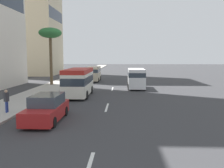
% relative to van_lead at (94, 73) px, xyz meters
% --- Properties ---
extents(ground_plane, '(198.00, 198.00, 0.00)m').
position_rel_van_lead_xyz_m(ground_plane, '(-5.17, -3.55, -1.40)').
color(ground_plane, '#38383A').
extents(sidewalk_right, '(162.00, 3.92, 0.15)m').
position_rel_van_lead_xyz_m(sidewalk_right, '(-5.17, 4.44, -1.32)').
color(sidewalk_right, '#B2ADA3').
rests_on(sidewalk_right, ground_plane).
extents(lane_stripe_mid, '(3.20, 0.16, 0.01)m').
position_rel_van_lead_xyz_m(lane_stripe_mid, '(-20.90, -3.55, -1.39)').
color(lane_stripe_mid, silver).
rests_on(lane_stripe_mid, ground_plane).
extents(lane_stripe_far, '(3.20, 0.16, 0.01)m').
position_rel_van_lead_xyz_m(lane_stripe_far, '(-9.77, -3.55, -1.39)').
color(lane_stripe_far, silver).
rests_on(lane_stripe_far, ground_plane).
extents(van_lead, '(5.25, 2.08, 2.44)m').
position_rel_van_lead_xyz_m(van_lead, '(0.00, 0.00, 0.00)').
color(van_lead, beige).
rests_on(van_lead, ground_plane).
extents(minibus_second, '(6.55, 2.40, 2.84)m').
position_rel_van_lead_xyz_m(minibus_second, '(-15.34, -0.26, 0.16)').
color(minibus_second, silver).
rests_on(minibus_second, ground_plane).
extents(van_third, '(4.96, 2.16, 2.54)m').
position_rel_van_lead_xyz_m(van_third, '(-9.25, -6.57, 0.05)').
color(van_third, white).
rests_on(van_third, ground_plane).
extents(car_fourth, '(4.67, 1.93, 1.68)m').
position_rel_van_lead_xyz_m(car_fourth, '(-25.10, 0.03, -0.60)').
color(car_fourth, '#A51E1E').
rests_on(car_fourth, ground_plane).
extents(pedestrian_near_lamp, '(0.37, 0.31, 1.62)m').
position_rel_van_lead_xyz_m(pedestrian_near_lamp, '(-23.56, 3.39, -0.36)').
color(pedestrian_near_lamp, navy).
rests_on(pedestrian_near_lamp, sidewalk_right).
extents(palm_tree, '(3.18, 3.18, 7.95)m').
position_rel_van_lead_xyz_m(palm_tree, '(-6.37, 5.26, 5.70)').
color(palm_tree, brown).
rests_on(palm_tree, sidewalk_right).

